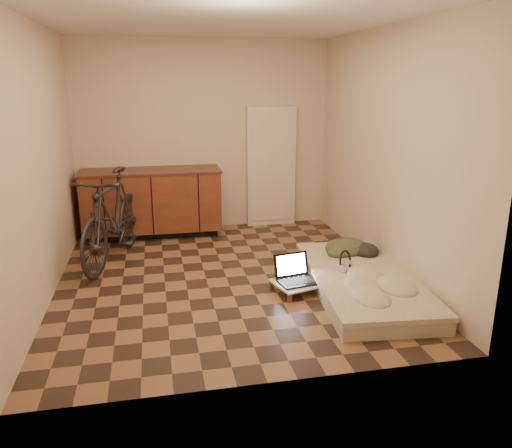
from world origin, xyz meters
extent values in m
cube|color=brown|center=(0.00, 0.00, 0.00)|extent=(3.50, 4.00, 0.00)
cube|color=silver|center=(0.00, 0.00, 2.60)|extent=(3.50, 4.00, 0.00)
cube|color=beige|center=(0.00, 2.00, 1.30)|extent=(3.50, 0.00, 2.60)
cube|color=beige|center=(0.00, -2.00, 1.30)|extent=(3.50, 0.00, 2.60)
cube|color=beige|center=(-1.75, 0.00, 1.30)|extent=(0.00, 4.00, 2.60)
cube|color=beige|center=(1.75, 0.00, 1.30)|extent=(0.00, 4.00, 2.60)
cube|color=black|center=(-0.75, 1.74, 0.05)|extent=(1.70, 0.48, 0.10)
cube|color=#552518|center=(-0.75, 1.70, 0.49)|extent=(1.80, 0.60, 0.78)
cube|color=#4C261B|center=(-0.75, 1.70, 0.90)|extent=(1.84, 0.62, 0.03)
cube|color=beige|center=(0.95, 1.94, 0.85)|extent=(0.70, 0.10, 1.70)
imported|color=black|center=(-1.20, 0.76, 0.59)|extent=(1.05, 1.90, 1.18)
cube|color=#B9B094|center=(1.30, -0.61, 0.06)|extent=(1.16, 2.12, 0.13)
cube|color=beige|center=(1.30, -0.61, 0.15)|extent=(1.18, 2.14, 0.05)
cube|color=brown|center=(0.50, -0.75, 0.04)|extent=(0.04, 0.04, 0.09)
cube|color=brown|center=(0.41, -0.41, 0.04)|extent=(0.04, 0.04, 0.09)
cube|color=brown|center=(1.05, -0.59, 0.04)|extent=(0.04, 0.04, 0.09)
cube|color=brown|center=(0.96, -0.25, 0.04)|extent=(0.04, 0.04, 0.09)
cube|color=silver|center=(0.73, -0.50, 0.10)|extent=(0.72, 0.57, 0.02)
cube|color=black|center=(0.64, -0.54, 0.11)|extent=(0.41, 0.32, 0.02)
cube|color=black|center=(0.62, -0.38, 0.24)|extent=(0.38, 0.13, 0.24)
cube|color=white|center=(0.62, -0.38, 0.24)|extent=(0.32, 0.11, 0.19)
ellipsoid|color=silver|center=(0.94, -0.49, 0.12)|extent=(0.08, 0.12, 0.04)
camera|label=1|loc=(-0.70, -4.98, 2.05)|focal=35.00mm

